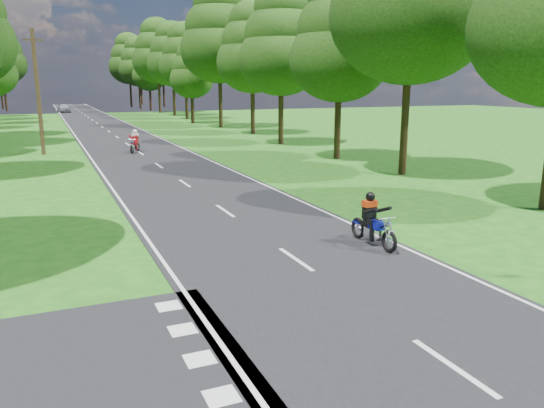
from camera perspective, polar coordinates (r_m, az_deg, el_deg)
name	(u,v)px	position (r m, az deg, el deg)	size (l,w,h in m)	color
ground	(333,285)	(12.60, 6.58, -8.70)	(160.00, 160.00, 0.00)	#195012
main_road	(102,127)	(60.59, -17.79, 7.89)	(7.00, 140.00, 0.02)	black
road_markings	(103,128)	(58.72, -17.73, 7.77)	(7.40, 140.00, 0.01)	silver
treeline	(101,53)	(70.67, -17.94, 15.21)	(40.00, 115.35, 14.78)	black
telegraph_pole	(38,92)	(38.13, -23.88, 10.97)	(1.20, 0.26, 8.00)	#382616
rider_near_blue	(374,219)	(15.53, 10.87, -1.62)	(0.62, 1.85, 1.54)	#0D1397
rider_far_red	(135,141)	(37.38, -14.56, 6.58)	(0.62, 1.85, 1.54)	maroon
distant_car	(64,108)	(93.83, -21.49, 9.60)	(1.67, 4.14, 1.41)	#B9BAC0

